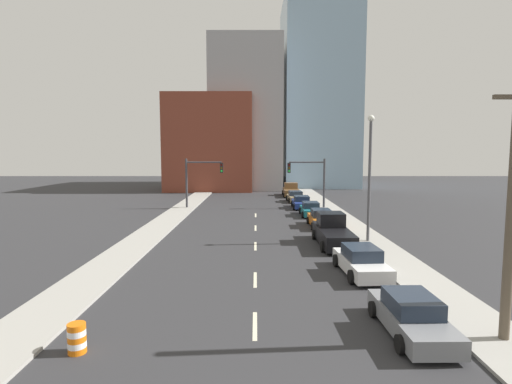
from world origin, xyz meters
TOP-DOWN VIEW (x-y plane):
  - sidewalk_left at (-8.08, 46.08)m, footprint 2.66×92.15m
  - sidewalk_right at (8.08, 46.08)m, footprint 2.66×92.15m
  - lane_stripe_at_8m at (0.00, 8.32)m, footprint 0.16×2.40m
  - lane_stripe_at_14m at (0.00, 13.56)m, footprint 0.16×2.40m
  - lane_stripe_at_21m at (0.00, 20.63)m, footprint 0.16×2.40m
  - lane_stripe_at_27m at (0.00, 27.07)m, footprint 0.16×2.40m
  - lane_stripe_at_34m at (0.00, 33.83)m, footprint 0.16×2.40m
  - building_brick_left at (-7.58, 63.81)m, footprint 14.00×16.00m
  - building_office_center at (-1.63, 67.81)m, footprint 12.00×20.00m
  - building_glass_right at (11.64, 71.81)m, footprint 13.00×20.00m
  - traffic_signal_left at (-6.46, 38.75)m, footprint 4.23×0.35m
  - traffic_signal_right at (6.39, 38.75)m, footprint 4.23×0.35m
  - traffic_barrel at (-5.57, 6.33)m, footprint 0.56×0.56m
  - street_lamp at (7.84, 21.74)m, footprint 0.44×0.44m
  - sedan_gray at (5.42, 7.70)m, footprint 2.05×4.54m
  - sedan_white at (5.45, 14.43)m, footprint 2.28×4.80m
  - pickup_truck_black at (5.26, 21.08)m, footprint 2.27×6.04m
  - sedan_orange at (5.53, 27.64)m, footprint 2.06×4.60m
  - sedan_teal at (5.45, 33.54)m, footprint 2.05×4.52m
  - sedan_blue at (5.16, 38.94)m, footprint 2.16×4.60m
  - sedan_tan at (5.05, 44.69)m, footprint 2.20×4.33m
  - pickup_truck_brown at (5.10, 51.65)m, footprint 2.53×6.16m

SIDE VIEW (x-z plane):
  - lane_stripe_at_8m at x=0.00m, z-range 0.00..0.01m
  - lane_stripe_at_14m at x=0.00m, z-range 0.00..0.01m
  - lane_stripe_at_21m at x=0.00m, z-range 0.00..0.01m
  - lane_stripe_at_27m at x=0.00m, z-range 0.00..0.01m
  - lane_stripe_at_34m at x=0.00m, z-range 0.00..0.01m
  - sidewalk_left at x=-8.08m, z-range 0.00..0.12m
  - sidewalk_right at x=8.08m, z-range 0.00..0.12m
  - traffic_barrel at x=-5.57m, z-range 0.00..0.95m
  - sedan_gray at x=5.42m, z-range -0.06..1.31m
  - sedan_teal at x=5.45m, z-range -0.06..1.32m
  - sedan_tan at x=5.05m, z-range -0.05..1.32m
  - sedan_blue at x=5.16m, z-range -0.06..1.33m
  - sedan_white at x=5.45m, z-range -0.06..1.40m
  - sedan_orange at x=5.53m, z-range -0.07..1.42m
  - pickup_truck_brown at x=5.10m, z-range -0.17..1.69m
  - pickup_truck_black at x=5.26m, z-range -0.20..1.90m
  - traffic_signal_left at x=-6.46m, z-range 0.84..6.42m
  - traffic_signal_right at x=6.39m, z-range 0.84..6.42m
  - street_lamp at x=7.84m, z-range 0.67..9.46m
  - building_brick_left at x=-7.58m, z-range 0.00..15.49m
  - building_office_center at x=-1.63m, z-range 0.00..25.00m
  - building_glass_right at x=11.64m, z-range 0.00..34.67m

